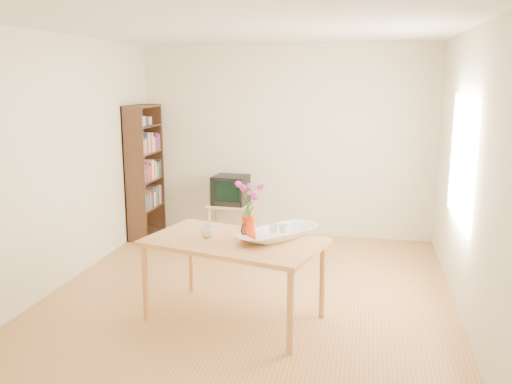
% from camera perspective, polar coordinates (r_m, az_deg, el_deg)
% --- Properties ---
extents(room, '(4.50, 4.50, 4.50)m').
position_cam_1_polar(room, '(5.23, -0.35, 2.56)').
color(room, '#A5703A').
rests_on(room, ground).
extents(table, '(1.70, 1.23, 0.75)m').
position_cam_1_polar(table, '(4.83, -2.33, -5.89)').
color(table, '#BB7A40').
rests_on(table, ground).
extents(tv_stand, '(0.60, 0.45, 0.46)m').
position_cam_1_polar(tv_stand, '(7.46, -2.66, -1.78)').
color(tv_stand, tan).
rests_on(tv_stand, ground).
extents(bookshelf, '(0.28, 0.70, 1.80)m').
position_cam_1_polar(bookshelf, '(7.53, -11.61, 1.64)').
color(bookshelf, black).
rests_on(bookshelf, ground).
extents(pitcher, '(0.14, 0.22, 0.22)m').
position_cam_1_polar(pitcher, '(4.79, -0.78, -3.88)').
color(pitcher, red).
rests_on(pitcher, table).
extents(flowers, '(0.25, 0.25, 0.35)m').
position_cam_1_polar(flowers, '(4.72, -0.78, -0.60)').
color(flowers, '#F038B4').
rests_on(flowers, pitcher).
extents(mug, '(0.15, 0.15, 0.10)m').
position_cam_1_polar(mug, '(4.89, -5.07, -4.21)').
color(mug, white).
rests_on(mug, table).
extents(bowl, '(0.76, 0.76, 0.51)m').
position_cam_1_polar(bowl, '(4.78, 2.33, -2.00)').
color(bowl, white).
rests_on(bowl, table).
extents(teacup_a, '(0.10, 0.10, 0.07)m').
position_cam_1_polar(teacup_a, '(4.80, 1.85, -2.54)').
color(teacup_a, white).
rests_on(teacup_a, bowl).
extents(teacup_b, '(0.10, 0.10, 0.07)m').
position_cam_1_polar(teacup_b, '(4.80, 2.89, -2.52)').
color(teacup_b, white).
rests_on(teacup_b, bowl).
extents(television, '(0.48, 0.45, 0.39)m').
position_cam_1_polar(television, '(7.41, -2.66, 0.29)').
color(television, black).
rests_on(television, tv_stand).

